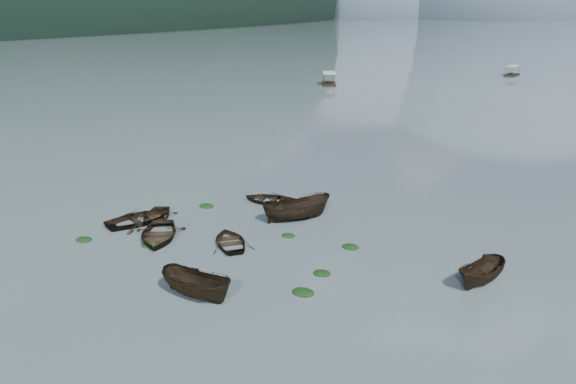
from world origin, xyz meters
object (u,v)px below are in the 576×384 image
at_px(rowboat_0, 158,239).
at_px(rowboat_3, 230,244).
at_px(pontoon_centre, 512,75).
at_px(pontoon_left, 329,85).

height_order(rowboat_0, rowboat_3, rowboat_0).
bearing_deg(rowboat_0, pontoon_centre, 53.16).
bearing_deg(rowboat_0, rowboat_3, -14.61).
bearing_deg(pontoon_left, pontoon_centre, 22.18).
xyz_separation_m(rowboat_0, pontoon_left, (-19.72, 74.83, 0.00)).
bearing_deg(pontoon_centre, rowboat_0, -87.57).
height_order(rowboat_3, pontoon_centre, pontoon_centre).
height_order(rowboat_0, pontoon_centre, pontoon_centre).
bearing_deg(rowboat_3, pontoon_centre, -136.20).
xyz_separation_m(pontoon_left, pontoon_centre, (29.66, 32.40, 0.00)).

